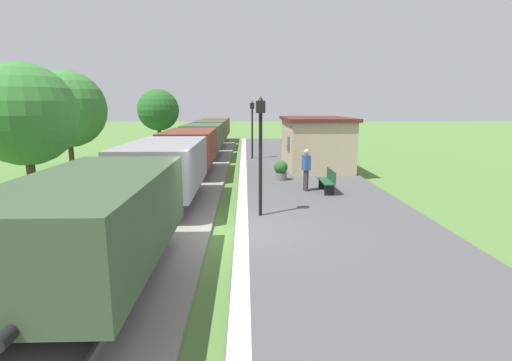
{
  "coord_description": "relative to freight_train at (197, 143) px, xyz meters",
  "views": [
    {
      "loc": [
        0.5,
        -10.29,
        3.68
      ],
      "look_at": [
        0.87,
        2.47,
        1.19
      ],
      "focal_mm": 27.16,
      "sensor_mm": 36.0,
      "label": 1
    }
  ],
  "objects": [
    {
      "name": "tree_trackside_mid",
      "position": [
        -4.24,
        -10.8,
        1.97
      ],
      "size": [
        3.31,
        3.31,
        5.04
      ],
      "color": "#4C3823",
      "rests_on": "ground"
    },
    {
      "name": "tree_field_left",
      "position": [
        -3.69,
        6.46,
        1.91
      ],
      "size": [
        3.13,
        3.13,
        4.88
      ],
      "color": "#4C3823",
      "rests_on": "ground"
    },
    {
      "name": "station_hut",
      "position": [
        6.8,
        -2.35,
        0.26
      ],
      "size": [
        3.5,
        5.8,
        2.78
      ],
      "color": "tan",
      "rests_on": "platform_slab"
    },
    {
      "name": "tree_trackside_far",
      "position": [
        -6.77,
        -2.01,
        2.06
      ],
      "size": [
        4.16,
        4.16,
        5.54
      ],
      "color": "#4C3823",
      "rests_on": "ground"
    },
    {
      "name": "potted_planter",
      "position": [
        4.57,
        -5.99,
        -0.67
      ],
      "size": [
        0.64,
        0.64,
        0.92
      ],
      "color": "slate",
      "rests_on": "platform_slab"
    },
    {
      "name": "track_ballast",
      "position": [
        -0.0,
        -13.42,
        -1.34
      ],
      "size": [
        3.8,
        60.0,
        0.12
      ],
      "primitive_type": "cube",
      "color": "gray",
      "rests_on": "ground"
    },
    {
      "name": "lamp_post_far",
      "position": [
        3.38,
        1.42,
        1.41
      ],
      "size": [
        0.28,
        0.28,
        3.7
      ],
      "color": "black",
      "rests_on": "platform_slab"
    },
    {
      "name": "ground_plane",
      "position": [
        2.4,
        -13.42,
        -1.4
      ],
      "size": [
        160.0,
        160.0,
        0.0
      ],
      "primitive_type": "plane",
      "color": "#517A38"
    },
    {
      "name": "platform_edge_stripe",
      "position": [
        2.8,
        -13.42,
        -1.14
      ],
      "size": [
        0.36,
        60.0,
        0.01
      ],
      "primitive_type": "cube",
      "color": "silver",
      "rests_on": "platform_slab"
    },
    {
      "name": "rail_far",
      "position": [
        -0.72,
        -13.42,
        -1.21
      ],
      "size": [
        0.07,
        60.0,
        0.14
      ],
      "primitive_type": "cube",
      "color": "slate",
      "rests_on": "track_ballast"
    },
    {
      "name": "freight_train",
      "position": [
        0.0,
        0.0,
        0.0
      ],
      "size": [
        2.5,
        39.2,
        2.12
      ],
      "color": "#384C33",
      "rests_on": "rail_near"
    },
    {
      "name": "lamp_post_near",
      "position": [
        3.38,
        -11.89,
        1.41
      ],
      "size": [
        0.28,
        0.28,
        3.7
      ],
      "color": "black",
      "rests_on": "platform_slab"
    },
    {
      "name": "person_waiting",
      "position": [
        5.37,
        -8.36,
        -0.21
      ],
      "size": [
        0.32,
        0.43,
        1.71
      ],
      "rotation": [
        0.0,
        0.0,
        3.38
      ],
      "color": "#38332D",
      "rests_on": "platform_slab"
    },
    {
      "name": "bench_near_hut",
      "position": [
        6.22,
        -8.63,
        -0.68
      ],
      "size": [
        0.42,
        1.5,
        0.91
      ],
      "color": "#1E4C2D",
      "rests_on": "platform_slab"
    },
    {
      "name": "platform_slab",
      "position": [
        5.6,
        -13.42,
        -1.27
      ],
      "size": [
        6.0,
        60.0,
        0.25
      ],
      "primitive_type": "cube",
      "color": "#4C4C4F",
      "rests_on": "ground"
    },
    {
      "name": "rail_near",
      "position": [
        0.72,
        -13.42,
        -1.21
      ],
      "size": [
        0.07,
        60.0,
        0.14
      ],
      "primitive_type": "cube",
      "color": "slate",
      "rests_on": "track_ballast"
    }
  ]
}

